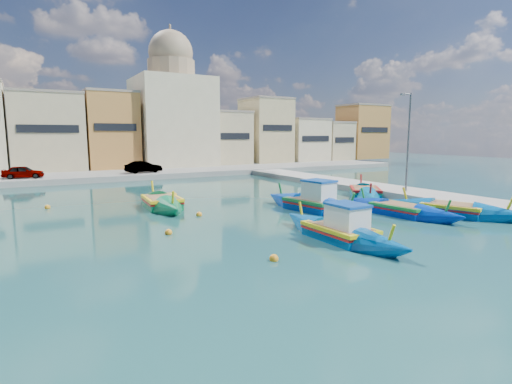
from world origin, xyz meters
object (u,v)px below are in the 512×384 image
object	(u,v)px
luzzu_blue_cabin	(313,205)
luzzu_blue_south	(401,211)
luzzu_cyan_mid	(365,193)
luzzu_green	(162,204)
church_block	(172,109)
luzzu_cyan_south	(453,211)
luzzu_turquoise_cabin	(340,233)
quay_street_lamp	(408,142)

from	to	relation	value
luzzu_blue_cabin	luzzu_blue_south	xyz separation A→B (m)	(3.72, -3.86, -0.13)
luzzu_cyan_mid	luzzu_green	size ratio (longest dim) A/B	0.98
church_block	luzzu_blue_south	size ratio (longest dim) A/B	2.27
luzzu_cyan_south	church_block	bearing A→B (deg)	95.99
luzzu_green	luzzu_blue_south	xyz separation A→B (m)	(11.98, -9.69, -0.03)
luzzu_turquoise_cabin	luzzu_blue_cabin	xyz separation A→B (m)	(3.46, 6.47, 0.04)
church_block	luzzu_cyan_mid	bearing A→B (deg)	-81.16
luzzu_turquoise_cabin	luzzu_cyan_mid	world-z (taller)	luzzu_turquoise_cabin
quay_street_lamp	luzzu_cyan_south	distance (m)	8.12
luzzu_turquoise_cabin	luzzu_cyan_south	distance (m)	9.82
luzzu_blue_south	luzzu_cyan_south	bearing A→B (deg)	-33.19
church_block	luzzu_turquoise_cabin	distance (m)	42.30
luzzu_blue_cabin	luzzu_green	distance (m)	10.11
quay_street_lamp	luzzu_green	size ratio (longest dim) A/B	0.96
luzzu_cyan_mid	luzzu_blue_south	xyz separation A→B (m)	(-3.38, -6.38, -0.02)
quay_street_lamp	luzzu_green	bearing A→B (deg)	163.89
luzzu_cyan_mid	luzzu_blue_cabin	bearing A→B (deg)	-160.47
quay_street_lamp	luzzu_cyan_mid	world-z (taller)	quay_street_lamp
church_block	luzzu_blue_south	bearing A→B (deg)	-87.59
luzzu_blue_cabin	luzzu_cyan_mid	world-z (taller)	luzzu_blue_cabin
luzzu_green	luzzu_cyan_mid	bearing A→B (deg)	-12.16
luzzu_blue_cabin	luzzu_cyan_south	bearing A→B (deg)	-41.34
luzzu_blue_south	luzzu_cyan_south	xyz separation A→B (m)	(2.60, -1.70, 0.02)
luzzu_turquoise_cabin	quay_street_lamp	bearing A→B (deg)	28.79
luzzu_cyan_south	luzzu_cyan_mid	bearing A→B (deg)	84.48
quay_street_lamp	luzzu_cyan_mid	bearing A→B (deg)	143.11
quay_street_lamp	luzzu_blue_south	distance (m)	8.44
quay_street_lamp	luzzu_turquoise_cabin	distance (m)	15.37
luzzu_turquoise_cabin	luzzu_blue_south	size ratio (longest dim) A/B	1.02
church_block	luzzu_green	xyz separation A→B (m)	(-10.36, -28.86, -8.13)
luzzu_cyan_mid	luzzu_cyan_south	xyz separation A→B (m)	(-0.78, -8.08, 0.00)
luzzu_turquoise_cabin	luzzu_blue_south	distance (m)	7.64
luzzu_green	luzzu_blue_south	bearing A→B (deg)	-38.96
quay_street_lamp	luzzu_green	xyz separation A→B (m)	(-17.80, 5.14, -4.06)
luzzu_green	luzzu_cyan_south	size ratio (longest dim) A/B	0.99
luzzu_cyan_south	luzzu_green	bearing A→B (deg)	142.01
luzzu_cyan_mid	luzzu_blue_south	distance (m)	7.22
luzzu_green	luzzu_blue_cabin	bearing A→B (deg)	-35.20
church_block	luzzu_green	world-z (taller)	church_block
quay_street_lamp	luzzu_blue_south	bearing A→B (deg)	-142.03
luzzu_blue_cabin	luzzu_cyan_south	world-z (taller)	luzzu_blue_cabin
luzzu_blue_cabin	luzzu_blue_south	size ratio (longest dim) A/B	1.07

